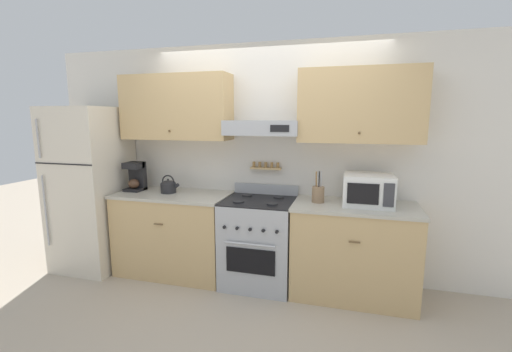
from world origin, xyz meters
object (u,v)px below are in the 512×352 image
(coffee_maker, at_px, (136,176))
(microwave, at_px, (368,190))
(refrigerator, at_px, (92,188))
(tea_kettle, at_px, (169,186))
(stove_range, at_px, (259,242))
(utensil_crock, at_px, (318,194))

(coffee_maker, bearing_deg, microwave, -0.18)
(refrigerator, distance_m, tea_kettle, 0.97)
(stove_range, relative_size, utensil_crock, 3.28)
(tea_kettle, bearing_deg, stove_range, -1.43)
(stove_range, relative_size, tea_kettle, 4.64)
(stove_range, height_order, microwave, microwave)
(tea_kettle, distance_m, coffee_maker, 0.44)
(tea_kettle, bearing_deg, refrigerator, -174.87)
(microwave, distance_m, utensil_crock, 0.48)
(stove_range, height_order, tea_kettle, tea_kettle)
(coffee_maker, xyz_separation_m, microwave, (2.56, -0.01, -0.01))
(stove_range, distance_m, refrigerator, 2.08)
(stove_range, distance_m, microwave, 1.24)
(refrigerator, bearing_deg, coffee_maker, 11.99)
(stove_range, xyz_separation_m, utensil_crock, (0.60, 0.03, 0.55))
(tea_kettle, xyz_separation_m, microwave, (2.13, 0.02, 0.07))
(stove_range, bearing_deg, refrigerator, -178.30)
(refrigerator, xyz_separation_m, tea_kettle, (0.96, 0.09, 0.06))
(tea_kettle, height_order, microwave, microwave)
(tea_kettle, bearing_deg, utensil_crock, 0.00)
(refrigerator, bearing_deg, utensil_crock, 1.89)
(utensil_crock, bearing_deg, refrigerator, -178.11)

